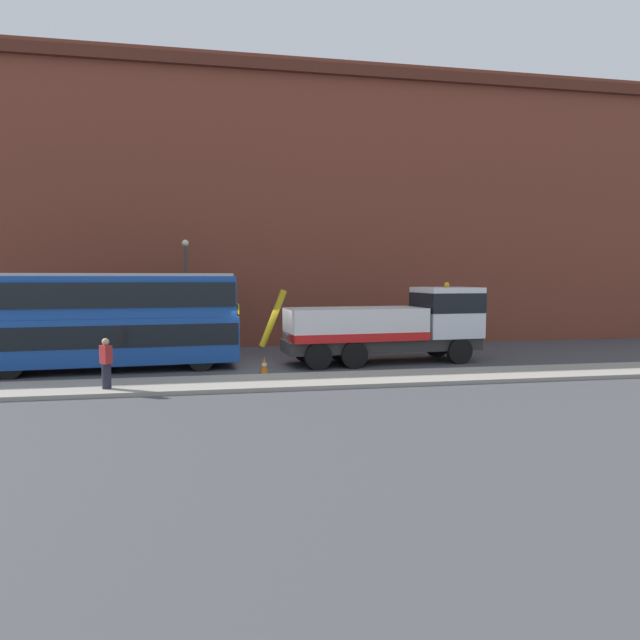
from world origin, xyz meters
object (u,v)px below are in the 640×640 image
(double_decker_bus, at_px, (103,318))
(street_lamp, at_px, (186,285))
(pedestrian_onlooker, at_px, (106,364))
(traffic_cone_near_bus, at_px, (264,366))
(recovery_tow_truck, at_px, (392,324))

(double_decker_bus, relative_size, street_lamp, 1.92)
(pedestrian_onlooker, bearing_deg, double_decker_bus, 61.35)
(double_decker_bus, bearing_deg, traffic_cone_near_bus, -21.55)
(double_decker_bus, bearing_deg, street_lamp, 55.81)
(recovery_tow_truck, relative_size, pedestrian_onlooker, 5.98)
(double_decker_bus, distance_m, pedestrian_onlooker, 4.95)
(recovery_tow_truck, relative_size, double_decker_bus, 0.92)
(street_lamp, bearing_deg, double_decker_bus, -119.88)
(recovery_tow_truck, relative_size, street_lamp, 1.75)
(pedestrian_onlooker, bearing_deg, traffic_cone_near_bus, -14.41)
(pedestrian_onlooker, xyz_separation_m, street_lamp, (2.13, 10.08, 2.49))
(double_decker_bus, height_order, pedestrian_onlooker, double_decker_bus)
(double_decker_bus, relative_size, traffic_cone_near_bus, 15.51)
(recovery_tow_truck, relative_size, traffic_cone_near_bus, 14.19)
(double_decker_bus, xyz_separation_m, pedestrian_onlooker, (0.96, -4.69, -1.25))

